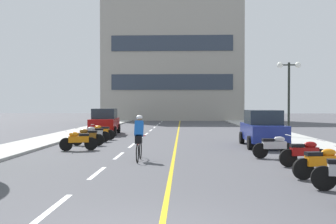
% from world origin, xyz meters
% --- Properties ---
extents(ground_plane, '(140.00, 140.00, 0.00)m').
position_xyz_m(ground_plane, '(0.00, 21.00, 0.00)').
color(ground_plane, '#47474C').
extents(curb_left, '(2.40, 72.00, 0.12)m').
position_xyz_m(curb_left, '(-7.20, 24.00, 0.06)').
color(curb_left, '#A8A8A3').
rests_on(curb_left, ground).
extents(curb_right, '(2.40, 72.00, 0.12)m').
position_xyz_m(curb_right, '(7.20, 24.00, 0.06)').
color(curb_right, '#A8A8A3').
rests_on(curb_right, ground).
extents(lane_dash_0, '(0.14, 2.20, 0.01)m').
position_xyz_m(lane_dash_0, '(-2.00, 2.00, 0.00)').
color(lane_dash_0, silver).
rests_on(lane_dash_0, ground).
extents(lane_dash_1, '(0.14, 2.20, 0.01)m').
position_xyz_m(lane_dash_1, '(-2.00, 6.00, 0.00)').
color(lane_dash_1, silver).
rests_on(lane_dash_1, ground).
extents(lane_dash_2, '(0.14, 2.20, 0.01)m').
position_xyz_m(lane_dash_2, '(-2.00, 10.00, 0.00)').
color(lane_dash_2, silver).
rests_on(lane_dash_2, ground).
extents(lane_dash_3, '(0.14, 2.20, 0.01)m').
position_xyz_m(lane_dash_3, '(-2.00, 14.00, 0.00)').
color(lane_dash_3, silver).
rests_on(lane_dash_3, ground).
extents(lane_dash_4, '(0.14, 2.20, 0.01)m').
position_xyz_m(lane_dash_4, '(-2.00, 18.00, 0.00)').
color(lane_dash_4, silver).
rests_on(lane_dash_4, ground).
extents(lane_dash_5, '(0.14, 2.20, 0.01)m').
position_xyz_m(lane_dash_5, '(-2.00, 22.00, 0.00)').
color(lane_dash_5, silver).
rests_on(lane_dash_5, ground).
extents(lane_dash_6, '(0.14, 2.20, 0.01)m').
position_xyz_m(lane_dash_6, '(-2.00, 26.00, 0.00)').
color(lane_dash_6, silver).
rests_on(lane_dash_6, ground).
extents(lane_dash_7, '(0.14, 2.20, 0.01)m').
position_xyz_m(lane_dash_7, '(-2.00, 30.00, 0.00)').
color(lane_dash_7, silver).
rests_on(lane_dash_7, ground).
extents(lane_dash_8, '(0.14, 2.20, 0.01)m').
position_xyz_m(lane_dash_8, '(-2.00, 34.00, 0.00)').
color(lane_dash_8, silver).
rests_on(lane_dash_8, ground).
extents(lane_dash_9, '(0.14, 2.20, 0.01)m').
position_xyz_m(lane_dash_9, '(-2.00, 38.00, 0.00)').
color(lane_dash_9, silver).
rests_on(lane_dash_9, ground).
extents(lane_dash_10, '(0.14, 2.20, 0.01)m').
position_xyz_m(lane_dash_10, '(-2.00, 42.00, 0.00)').
color(lane_dash_10, silver).
rests_on(lane_dash_10, ground).
extents(lane_dash_11, '(0.14, 2.20, 0.01)m').
position_xyz_m(lane_dash_11, '(-2.00, 46.00, 0.00)').
color(lane_dash_11, silver).
rests_on(lane_dash_11, ground).
extents(centre_line_yellow, '(0.12, 66.00, 0.01)m').
position_xyz_m(centre_line_yellow, '(0.25, 24.00, 0.00)').
color(centre_line_yellow, gold).
rests_on(centre_line_yellow, ground).
extents(office_building, '(18.86, 7.69, 16.90)m').
position_xyz_m(office_building, '(-0.82, 48.78, 8.45)').
color(office_building, '#9E998E').
rests_on(office_building, ground).
extents(street_lamp_mid, '(1.46, 0.36, 4.59)m').
position_xyz_m(street_lamp_mid, '(7.12, 18.40, 3.53)').
color(street_lamp_mid, black).
rests_on(street_lamp_mid, curb_right).
extents(parked_car_near, '(1.97, 4.22, 1.82)m').
position_xyz_m(parked_car_near, '(4.61, 13.82, 0.92)').
color(parked_car_near, black).
rests_on(parked_car_near, ground).
extents(parked_car_mid, '(2.15, 4.31, 1.82)m').
position_xyz_m(parked_car_mid, '(-4.91, 21.52, 0.92)').
color(parked_car_mid, black).
rests_on(parked_car_mid, ground).
extents(motorcycle_2, '(1.69, 0.60, 0.92)m').
position_xyz_m(motorcycle_2, '(4.49, 5.23, 0.47)').
color(motorcycle_2, black).
rests_on(motorcycle_2, ground).
extents(motorcycle_3, '(1.70, 0.60, 0.92)m').
position_xyz_m(motorcycle_3, '(4.69, 7.40, 0.47)').
color(motorcycle_3, black).
rests_on(motorcycle_3, ground).
extents(motorcycle_4, '(1.70, 0.60, 0.92)m').
position_xyz_m(motorcycle_4, '(4.17, 9.46, 0.47)').
color(motorcycle_4, black).
rests_on(motorcycle_4, ground).
extents(motorcycle_5, '(1.65, 0.75, 0.92)m').
position_xyz_m(motorcycle_5, '(-4.13, 11.69, 0.47)').
color(motorcycle_5, black).
rests_on(motorcycle_5, ground).
extents(motorcycle_6, '(1.70, 0.60, 0.92)m').
position_xyz_m(motorcycle_6, '(-4.24, 13.87, 0.47)').
color(motorcycle_6, black).
rests_on(motorcycle_6, ground).
extents(motorcycle_7, '(1.70, 0.60, 0.92)m').
position_xyz_m(motorcycle_7, '(-4.33, 15.80, 0.47)').
color(motorcycle_7, black).
rests_on(motorcycle_7, ground).
extents(motorcycle_8, '(1.70, 0.60, 0.92)m').
position_xyz_m(motorcycle_8, '(-4.27, 17.28, 0.47)').
color(motorcycle_8, black).
rests_on(motorcycle_8, ground).
extents(cyclist_rider, '(0.42, 1.77, 1.71)m').
position_xyz_m(cyclist_rider, '(-1.03, 8.73, 0.89)').
color(cyclist_rider, black).
rests_on(cyclist_rider, ground).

